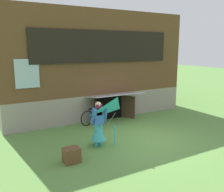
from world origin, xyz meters
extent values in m
plane|color=#56843D|center=(0.00, 0.00, 0.00)|extent=(60.00, 60.00, 0.00)
cube|color=gray|center=(0.00, 5.61, 0.59)|extent=(8.79, 5.23, 1.18)
cube|color=brown|center=(0.00, 5.61, 3.04)|extent=(8.79, 5.23, 3.73)
cube|color=black|center=(0.00, 2.96, 3.31)|extent=(6.58, 0.08, 1.37)
cube|color=#9EB7C6|center=(0.00, 2.98, 3.31)|extent=(6.42, 0.04, 1.25)
cube|color=#9EB7C6|center=(-3.37, 2.97, 2.30)|extent=(0.90, 0.06, 1.10)
cube|color=black|center=(0.21, 2.98, 0.53)|extent=(1.40, 0.03, 1.05)
cube|color=#3D2B1E|center=(-0.64, 2.70, 0.53)|extent=(0.25, 0.69, 1.05)
cube|color=#3D2B1E|center=(1.06, 2.70, 0.53)|extent=(0.40, 0.64, 1.05)
cube|color=#999EA8|center=(0.21, 2.45, 1.23)|extent=(2.42, 1.09, 0.18)
cylinder|color=teal|center=(-1.78, 0.33, 0.38)|extent=(0.14, 0.14, 0.77)
cylinder|color=teal|center=(-1.62, 0.33, 0.38)|extent=(0.14, 0.14, 0.77)
cone|color=teal|center=(-1.70, 0.33, 0.50)|extent=(0.52, 0.52, 0.58)
cube|color=#3366B7|center=(-1.70, 0.33, 1.04)|extent=(0.34, 0.20, 0.55)
cylinder|color=#3366B7|center=(-1.92, 0.23, 1.07)|extent=(0.16, 0.31, 0.51)
cylinder|color=#3366B7|center=(-1.48, 0.23, 1.07)|extent=(0.16, 0.31, 0.51)
cube|color=maroon|center=(-1.70, 0.27, 1.26)|extent=(0.20, 0.08, 0.36)
sphere|color=#D8AD8E|center=(-1.70, 0.33, 1.42)|extent=(0.21, 0.21, 0.21)
pyramid|color=#2DB2CC|center=(-1.29, -0.22, 1.30)|extent=(1.09, 0.86, 0.67)
cylinder|color=beige|center=(-1.35, 0.08, 0.94)|extent=(0.01, 0.59, 0.59)
cylinder|color=#2DB2CC|center=(-1.25, 0.03, 0.37)|extent=(0.03, 0.03, 0.75)
torus|color=black|center=(-0.26, 2.75, 0.33)|extent=(0.65, 0.20, 0.66)
torus|color=black|center=(-1.13, 2.53, 0.33)|extent=(0.65, 0.20, 0.66)
cylinder|color=#284CB2|center=(-0.69, 2.64, 0.50)|extent=(0.66, 0.20, 0.04)
cylinder|color=#284CB2|center=(-0.69, 2.64, 0.39)|extent=(0.72, 0.21, 0.27)
cylinder|color=#284CB2|center=(-0.91, 2.58, 0.50)|extent=(0.04, 0.04, 0.37)
cube|color=black|center=(-0.91, 2.58, 0.69)|extent=(0.20, 0.08, 0.05)
cylinder|color=#284CB2|center=(-0.26, 2.75, 0.65)|extent=(0.43, 0.13, 0.03)
cube|color=brown|center=(-2.94, -0.39, 0.22)|extent=(0.46, 0.39, 0.43)
camera|label=1|loc=(-5.31, -6.84, 3.28)|focal=40.23mm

